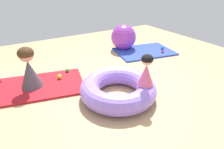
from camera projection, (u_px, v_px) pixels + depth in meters
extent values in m
plane|color=tan|center=(120.00, 92.00, 3.45)|extent=(8.00, 8.00, 0.00)
cube|color=#2D47B7|center=(144.00, 51.00, 5.27)|extent=(1.71, 1.34, 0.04)
cube|color=#B21923|center=(33.00, 87.00, 3.56)|extent=(2.04, 1.43, 0.04)
torus|color=#9975EA|center=(118.00, 89.00, 3.22)|extent=(1.30, 1.30, 0.33)
cone|color=#E5608E|center=(146.00, 75.00, 2.95)|extent=(0.37, 0.37, 0.34)
sphere|color=#DBAD89|center=(147.00, 60.00, 2.84)|extent=(0.17, 0.17, 0.17)
ellipsoid|color=black|center=(147.00, 59.00, 2.83)|extent=(0.18, 0.18, 0.14)
cone|color=#4C4751|center=(30.00, 74.00, 3.43)|extent=(0.44, 0.44, 0.51)
sphere|color=#DBAD89|center=(26.00, 55.00, 3.26)|extent=(0.26, 0.26, 0.26)
ellipsoid|color=#472D19|center=(26.00, 53.00, 3.25)|extent=(0.28, 0.28, 0.22)
sphere|color=blue|center=(162.00, 48.00, 5.32)|extent=(0.09, 0.09, 0.09)
sphere|color=red|center=(163.00, 51.00, 5.11)|extent=(0.07, 0.07, 0.07)
sphere|color=yellow|center=(60.00, 77.00, 3.79)|extent=(0.09, 0.09, 0.09)
sphere|color=teal|center=(120.00, 48.00, 5.35)|extent=(0.08, 0.08, 0.08)
sphere|color=green|center=(67.00, 70.00, 4.07)|extent=(0.08, 0.08, 0.08)
sphere|color=purple|center=(124.00, 37.00, 5.34)|extent=(0.70, 0.70, 0.70)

